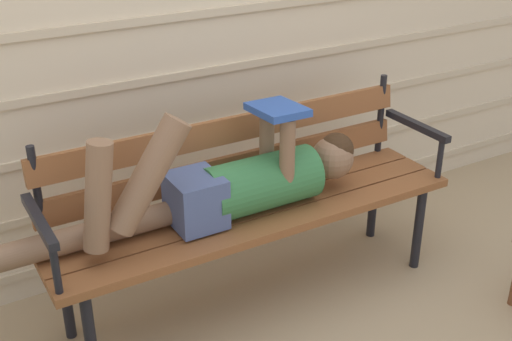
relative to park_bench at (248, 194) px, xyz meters
The scene contains 4 objects.
ground_plane 0.56m from the park_bench, 90.00° to the right, with size 12.00×12.00×0.00m, color tan.
house_siding 0.84m from the park_bench, 90.00° to the left, with size 5.23×0.08×2.38m.
park_bench is the anchor object (origin of this frame).
reclining_person 0.18m from the park_bench, 152.75° to the right, with size 1.68×0.26×0.53m.
Camera 1 is at (-1.23, -1.94, 1.83)m, focal length 46.16 mm.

